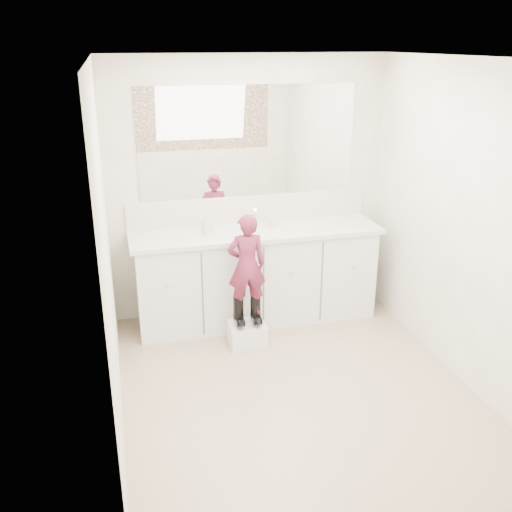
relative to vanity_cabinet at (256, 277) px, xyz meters
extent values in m
plane|color=#826855|center=(0.00, -1.23, -0.42)|extent=(3.00, 3.00, 0.00)
plane|color=white|center=(0.00, -1.23, 1.97)|extent=(3.00, 3.00, 0.00)
plane|color=beige|center=(0.00, 0.27, 0.77)|extent=(2.60, 0.00, 2.60)
plane|color=beige|center=(0.00, -2.73, 0.77)|extent=(2.60, 0.00, 2.60)
plane|color=beige|center=(-1.30, -1.23, 0.78)|extent=(0.00, 3.00, 3.00)
plane|color=beige|center=(1.30, -1.23, 0.78)|extent=(0.00, 3.00, 3.00)
cube|color=silver|center=(0.00, 0.00, 0.00)|extent=(2.20, 0.55, 0.85)
cube|color=beige|center=(0.00, -0.01, 0.45)|extent=(2.28, 0.58, 0.04)
cube|color=beige|center=(0.00, 0.26, 0.59)|extent=(2.28, 0.03, 0.25)
cube|color=white|center=(0.00, 0.26, 1.22)|extent=(2.00, 0.02, 1.00)
cube|color=#472819|center=(0.00, -2.71, 1.22)|extent=(2.00, 0.01, 1.20)
cylinder|color=silver|center=(0.00, 0.15, 0.52)|extent=(0.08, 0.08, 0.10)
imported|color=beige|center=(0.18, 0.07, 0.51)|extent=(0.11, 0.11, 0.10)
imported|color=beige|center=(-0.45, 0.00, 0.56)|extent=(0.10, 0.10, 0.18)
cube|color=white|center=(-0.20, -0.48, -0.33)|extent=(0.32, 0.26, 0.20)
imported|color=#9F3154|center=(-0.20, -0.48, 0.32)|extent=(0.33, 0.22, 0.89)
cylinder|color=#F55FBB|center=(-0.13, -0.48, 0.42)|extent=(0.14, 0.01, 0.06)
camera|label=1|loc=(-1.22, -4.77, 2.08)|focal=40.00mm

